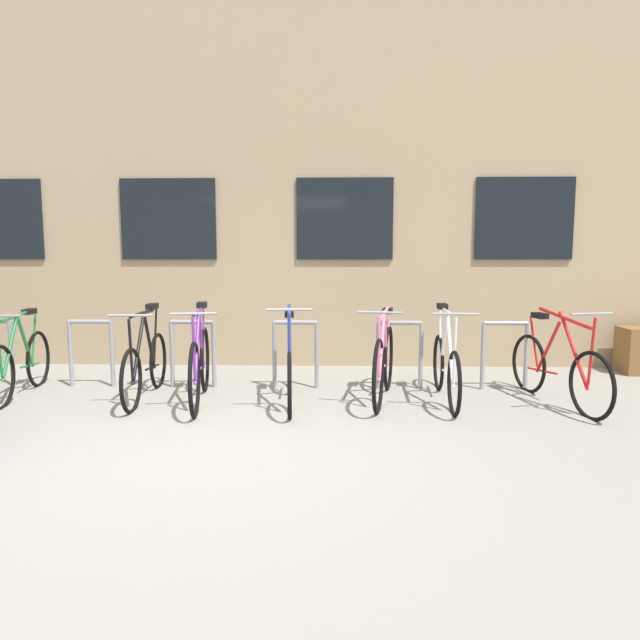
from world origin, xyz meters
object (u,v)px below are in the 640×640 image
bicycle_red (557,368)px  bicycle_white (446,366)px  bicycle_pink (384,363)px  bicycle_purple (200,364)px  bicycle_blue (290,368)px  bicycle_green (21,363)px  bicycle_black (146,364)px

bicycle_red → bicycle_white: bearing=175.2°
bicycle_pink → bicycle_purple: size_ratio=0.97×
bicycle_red → bicycle_blue: bicycle_blue is taller
bicycle_purple → bicycle_blue: bearing=-0.5°
bicycle_purple → bicycle_green: size_ratio=1.07×
bicycle_pink → bicycle_white: size_ratio=1.01×
bicycle_black → bicycle_blue: (1.57, -0.14, -0.00)m
bicycle_black → bicycle_green: size_ratio=1.02×
bicycle_pink → bicycle_green: 3.97m
bicycle_black → bicycle_red: size_ratio=0.98×
bicycle_blue → bicycle_white: size_ratio=0.98×
bicycle_white → bicycle_green: bicycle_white is taller
bicycle_pink → bicycle_green: size_ratio=1.04×
bicycle_black → bicycle_white: (3.22, -0.00, 0.00)m
bicycle_pink → bicycle_red: bearing=-4.0°
bicycle_blue → bicycle_purple: bearing=179.5°
bicycle_red → bicycle_green: 5.76m
bicycle_pink → bicycle_purple: 1.95m
bicycle_white → bicycle_purple: bicycle_purple is taller
bicycle_black → bicycle_blue: 1.58m
bicycle_red → bicycle_blue: 2.78m
bicycle_green → bicycle_black: bearing=-2.0°
bicycle_blue → bicycle_purple: 0.95m
bicycle_white → bicycle_purple: bearing=-177.1°
bicycle_pink → bicycle_red: (1.79, -0.12, -0.03)m
bicycle_red → bicycle_blue: (-2.78, -0.04, -0.00)m
bicycle_red → bicycle_green: bearing=178.5°
bicycle_red → bicycle_blue: size_ratio=1.03×
bicycle_black → bicycle_green: 1.40m
bicycle_red → bicycle_purple: size_ratio=0.97×
bicycle_black → bicycle_purple: bearing=-12.2°
bicycle_white → bicycle_purple: size_ratio=0.96×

